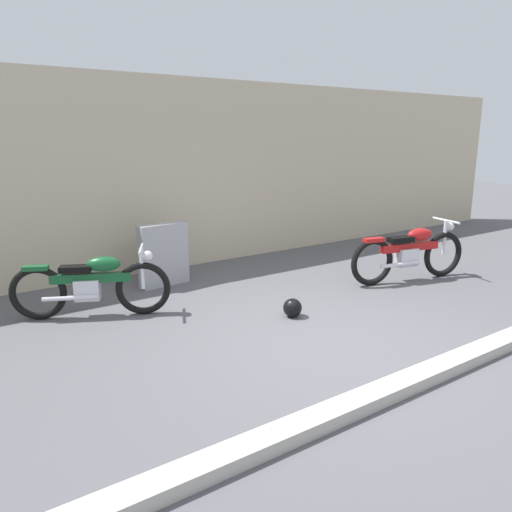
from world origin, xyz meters
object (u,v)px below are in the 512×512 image
(stone_marker, at_px, (164,255))
(motorcycle_red, at_px, (410,253))
(helmet, at_px, (292,308))
(motorcycle_green, at_px, (92,285))

(stone_marker, distance_m, motorcycle_red, 3.92)
(helmet, bearing_deg, motorcycle_red, 4.99)
(motorcycle_red, bearing_deg, stone_marker, 161.96)
(helmet, xyz_separation_m, motorcycle_green, (-2.12, 1.46, 0.31))
(stone_marker, height_order, motorcycle_green, stone_marker)
(stone_marker, distance_m, helmet, 2.39)
(helmet, height_order, motorcycle_red, motorcycle_red)
(stone_marker, xyz_separation_m, motorcycle_green, (-1.33, -0.77, -0.06))
(helmet, distance_m, motorcycle_red, 2.61)
(helmet, relative_size, motorcycle_green, 0.13)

